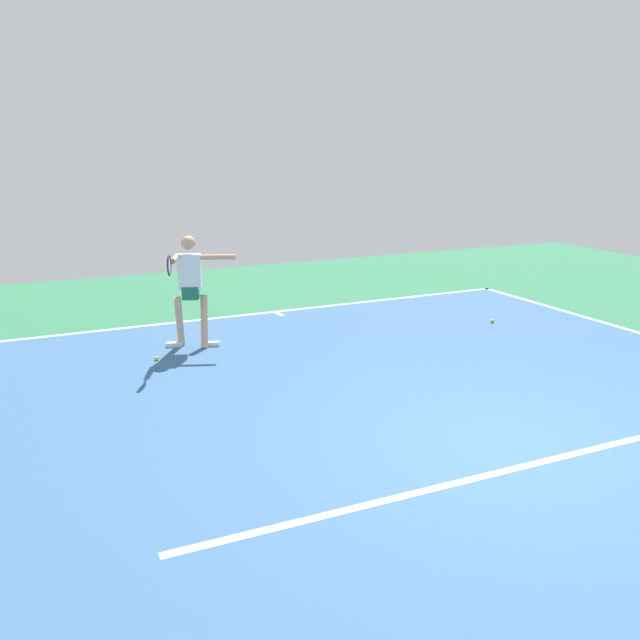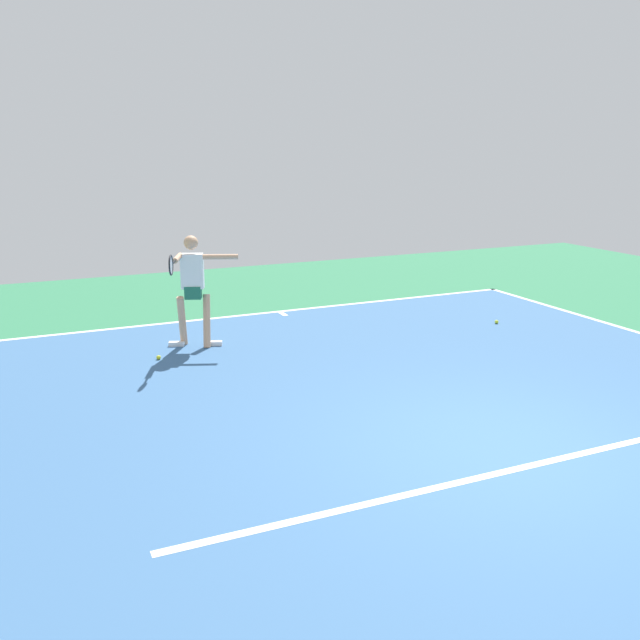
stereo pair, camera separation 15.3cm
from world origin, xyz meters
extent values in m
plane|color=#2D754C|center=(0.00, 0.00, 0.00)|extent=(23.15, 23.15, 0.00)
cube|color=#38608E|center=(0.00, 0.00, 0.00)|extent=(10.01, 13.33, 0.00)
cube|color=white|center=(0.00, -6.62, 0.00)|extent=(10.01, 0.10, 0.01)
cube|color=white|center=(0.00, 0.41, 0.00)|extent=(7.51, 0.10, 0.01)
cube|color=white|center=(0.00, -6.42, 0.00)|extent=(0.10, 0.30, 0.01)
cylinder|color=tan|center=(1.83, -4.97, 0.40)|extent=(0.22, 0.33, 0.83)
cube|color=white|center=(1.73, -4.93, 0.04)|extent=(0.26, 0.18, 0.07)
cylinder|color=tan|center=(2.18, -5.11, 0.40)|extent=(0.22, 0.33, 0.83)
cube|color=white|center=(2.28, -5.15, 0.04)|extent=(0.26, 0.18, 0.07)
cube|color=#1E664C|center=(2.00, -5.04, 0.86)|extent=(0.30, 0.28, 0.20)
cube|color=white|center=(2.00, -5.04, 1.19)|extent=(0.38, 0.29, 0.53)
sphere|color=tan|center=(2.00, -5.04, 1.62)|extent=(0.22, 0.22, 0.22)
cylinder|color=tan|center=(1.60, -4.88, 1.40)|extent=(0.53, 0.27, 0.08)
cylinder|color=tan|center=(2.26, -4.85, 1.43)|extent=(0.27, 0.53, 0.08)
cylinder|color=black|center=(2.40, -4.50, 1.43)|extent=(0.11, 0.22, 0.03)
torus|color=black|center=(2.49, -4.27, 1.43)|extent=(0.13, 0.28, 0.29)
cylinder|color=silver|center=(2.49, -4.27, 1.43)|extent=(0.09, 0.23, 0.25)
sphere|color=#CCE033|center=(-3.16, -4.21, 0.03)|extent=(0.07, 0.07, 0.07)
sphere|color=yellow|center=(2.68, -4.56, 0.03)|extent=(0.07, 0.07, 0.07)
camera|label=1|loc=(4.65, 5.20, 3.09)|focal=38.99mm
camera|label=2|loc=(4.51, 5.26, 3.09)|focal=38.99mm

